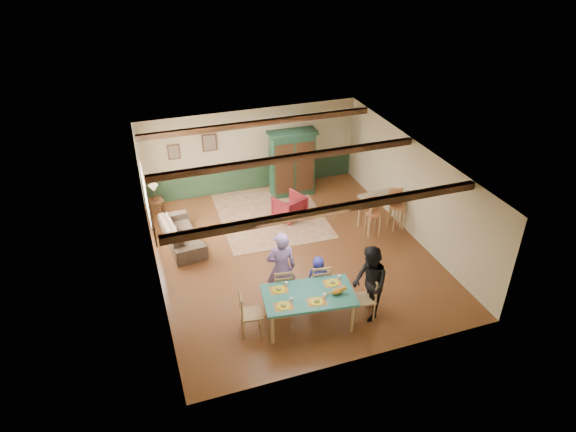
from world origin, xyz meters
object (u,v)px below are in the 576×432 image
object	(u,v)px
person_man	(281,268)
armoire	(292,163)
person_woman	(370,284)
person_child	(318,277)
dining_chair_end_left	(251,313)
bar_stool_left	(373,218)
dining_table	(308,309)
dining_chair_far_left	(282,285)
counter_table	(381,212)
armchair	(289,207)
table_lamp	(154,193)
cat	(337,291)
bar_stool_right	(397,210)
dining_chair_end_right	(364,298)
sofa	(182,234)
end_table	(157,208)
dining_chair_far_right	(319,281)

from	to	relation	value
person_man	armoire	distance (m)	5.35
person_woman	person_child	bearing A→B (deg)	-133.26
dining_chair_end_left	bar_stool_left	distance (m)	5.00
bar_stool_left	dining_chair_end_left	bearing A→B (deg)	-144.42
dining_table	bar_stool_left	xyz separation A→B (m)	(3.00, 2.80, 0.16)
person_woman	armoire	bearing A→B (deg)	-175.54
dining_chair_far_left	counter_table	xyz separation A→B (m)	(3.73, 2.25, -0.01)
armoire	armchair	size ratio (longest dim) A/B	2.64
armchair	table_lamp	size ratio (longest dim) A/B	1.64
dining_chair_far_left	cat	distance (m)	1.43
dining_chair_end_left	armoire	world-z (taller)	armoire
bar_stool_left	bar_stool_right	distance (m)	0.81
armoire	dining_chair_end_right	bearing A→B (deg)	-92.27
dining_chair_far_left	armoire	size ratio (longest dim) A/B	0.49
armchair	bar_stool_left	distance (m)	2.52
sofa	counter_table	xyz separation A→B (m)	(5.54, -1.03, 0.20)
table_lamp	dining_chair_far_left	bearing A→B (deg)	-65.61
person_child	armchair	xyz separation A→B (m)	(0.56, 3.66, -0.18)
person_man	sofa	world-z (taller)	person_man
dining_chair_end_right	end_table	bearing A→B (deg)	-139.76
end_table	dining_chair_far_left	bearing A→B (deg)	-65.61
table_lamp	dining_chair_end_right	bearing A→B (deg)	-57.42
cat	bar_stool_left	bearing A→B (deg)	58.77
counter_table	dining_chair_far_right	bearing A→B (deg)	-140.40
end_table	table_lamp	bearing A→B (deg)	0.00
dining_chair_end_left	end_table	distance (m)	5.87
cat	bar_stool_right	xyz separation A→B (m)	(3.22, 3.08, -0.32)
dining_table	end_table	world-z (taller)	dining_table
dining_chair_far_right	person_woman	xyz separation A→B (m)	(0.82, -0.91, 0.38)
bar_stool_left	dining_chair_far_left	bearing A→B (deg)	-145.70
sofa	counter_table	world-z (taller)	counter_table
armchair	table_lamp	distance (m)	4.00
dining_chair_far_left	dining_chair_far_right	world-z (taller)	same
person_man	table_lamp	size ratio (longest dim) A/B	3.83
dining_table	armoire	xyz separation A→B (m)	(1.70, 5.88, 0.66)
counter_table	table_lamp	bearing A→B (deg)	155.24
dining_chair_end_right	person_woman	distance (m)	0.40
table_lamp	counter_table	world-z (taller)	table_lamp
sofa	table_lamp	world-z (taller)	table_lamp
person_man	end_table	distance (m)	5.49
person_man	end_table	world-z (taller)	person_man
dining_chair_end_right	counter_table	world-z (taller)	dining_chair_end_right
person_woman	table_lamp	distance (m)	7.24
person_woman	counter_table	bearing A→B (deg)	155.64
dining_chair_end_left	bar_stool_left	bearing A→B (deg)	-50.49
dining_chair_far_right	person_child	distance (m)	0.09
dining_table	armchair	distance (m)	4.60
bar_stool_left	person_man	bearing A→B (deg)	-146.73
end_table	cat	bearing A→B (deg)	-62.22
dining_chair_end_left	counter_table	distance (m)	5.50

